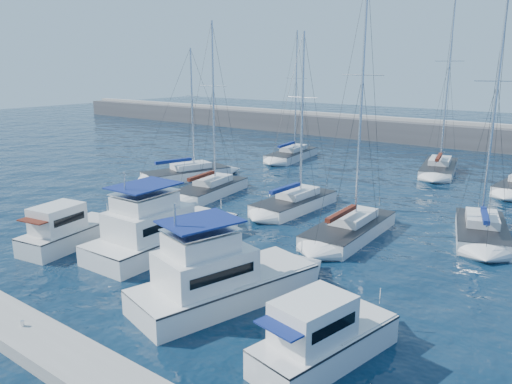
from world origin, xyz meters
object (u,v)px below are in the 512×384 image
Objects in this scene: sailboat_mid_b at (210,189)px; sailboat_back_a at (292,155)px; sailboat_mid_a at (187,174)px; sailboat_mid_c at (295,203)px; sailboat_back_b at (439,168)px; motor_yacht_port_inner at (159,232)px; sailboat_mid_d at (350,229)px; motor_yacht_port_outer at (66,232)px; motor_yacht_stbd_inner at (218,280)px; motor_yacht_stbd_outer at (322,340)px; sailboat_mid_e at (481,231)px.

sailboat_back_a is (-3.71, 18.60, -0.00)m from sailboat_mid_b.
sailboat_mid_c reaches higher than sailboat_mid_a.
sailboat_back_a is 0.83× the size of sailboat_back_b.
sailboat_mid_d is (8.26, 9.25, -0.59)m from motor_yacht_port_inner.
sailboat_mid_a is 0.77× the size of sailboat_mid_d.
motor_yacht_port_outer is 0.67× the size of motor_yacht_stbd_inner.
motor_yacht_port_outer is 0.98× the size of motor_yacht_stbd_outer.
sailboat_mid_a is (-7.62, 18.25, -0.44)m from motor_yacht_port_outer.
sailboat_back_b is (16.73, 2.56, 0.03)m from sailboat_back_a.
sailboat_back_b is (4.72, 20.45, 0.04)m from sailboat_mid_c.
motor_yacht_stbd_inner is 18.84m from sailboat_mid_e.
motor_yacht_port_outer is 19.78m from sailboat_mid_a.
motor_yacht_port_inner is 0.68× the size of sailboat_mid_b.
sailboat_mid_e is at bearing 30.83° from motor_yacht_port_outer.
sailboat_mid_a is 0.70× the size of sailboat_back_b.
sailboat_mid_c is at bearing -115.24° from sailboat_back_b.
motor_yacht_port_inner is 20.79m from sailboat_mid_e.
sailboat_mid_a is 7.01m from sailboat_mid_b.
motor_yacht_stbd_inner is at bearing -9.25° from motor_yacht_port_outer.
sailboat_mid_e is (7.03, 4.82, 0.01)m from sailboat_mid_d.
sailboat_mid_d reaches higher than motor_yacht_port_outer.
motor_yacht_stbd_inner is at bearing 179.22° from motor_yacht_stbd_outer.
motor_yacht_port_outer is 5.93m from motor_yacht_port_inner.
sailboat_back_a is at bearing 128.79° from sailboat_mid_d.
sailboat_mid_b reaches higher than sailboat_mid_c.
sailboat_back_a is at bearing 92.96° from sailboat_mid_b.
motor_yacht_port_outer is 0.47× the size of sailboat_mid_c.
sailboat_back_b is at bearing 1.18° from sailboat_back_a.
motor_yacht_port_inner is 33.55m from sailboat_back_b.
motor_yacht_stbd_inner is 0.75× the size of sailboat_mid_a.
sailboat_back_b reaches higher than sailboat_mid_b.
sailboat_back_a is at bearing 106.83° from motor_yacht_port_inner.
sailboat_mid_d is (20.87, -5.82, 0.04)m from sailboat_mid_a.
sailboat_mid_c is at bearing -63.64° from sailboat_back_a.
motor_yacht_port_inner is at bearing 173.40° from motor_yacht_stbd_outer.
sailboat_mid_b reaches higher than motor_yacht_port_inner.
sailboat_mid_b is 21.86m from sailboat_mid_e.
motor_yacht_port_outer is at bearing -164.86° from motor_yacht_stbd_inner.
sailboat_mid_c is at bearing 79.85° from motor_yacht_port_inner.
sailboat_mid_e reaches higher than sailboat_mid_b.
motor_yacht_port_outer is at bearing -139.16° from sailboat_mid_d.
motor_yacht_port_outer is 15.00m from sailboat_mid_b.
motor_yacht_stbd_inner is 0.70× the size of sailboat_mid_c.
sailboat_mid_c is (-12.15, 16.92, -0.43)m from motor_yacht_stbd_outer.
sailboat_mid_b is 8.32m from sailboat_mid_c.
motor_yacht_stbd_inner is at bearing -68.04° from sailboat_mid_c.
sailboat_mid_a is 0.80× the size of sailboat_mid_e.
motor_yacht_port_outer is at bearing -88.77° from sailboat_back_a.
motor_yacht_port_outer is 0.50× the size of sailboat_mid_a.
sailboat_back_b is at bearing 62.67° from motor_yacht_port_outer.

